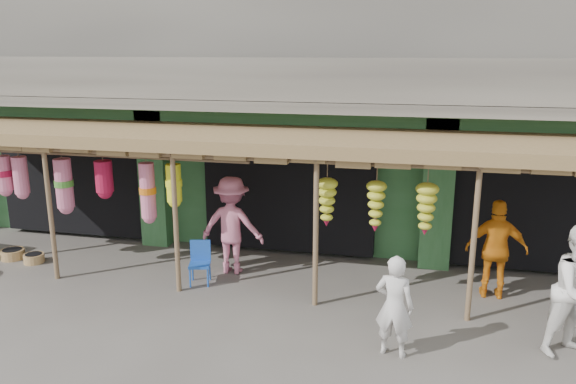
% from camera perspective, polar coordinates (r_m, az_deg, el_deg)
% --- Properties ---
extents(ground, '(80.00, 80.00, 0.00)m').
position_cam_1_polar(ground, '(10.20, -2.67, -10.32)').
color(ground, '#514C47').
rests_on(ground, ground).
extents(building, '(16.40, 6.80, 7.00)m').
position_cam_1_polar(building, '(14.04, 2.65, 10.71)').
color(building, gray).
rests_on(building, ground).
extents(awning, '(14.00, 2.70, 2.79)m').
position_cam_1_polar(awning, '(10.22, -2.36, 4.89)').
color(awning, brown).
rests_on(awning, ground).
extents(blue_chair, '(0.46, 0.47, 0.80)m').
position_cam_1_polar(blue_chair, '(10.64, -8.92, -6.82)').
color(blue_chair, '#1B4DB2').
rests_on(blue_chair, ground).
extents(basket_left, '(0.56, 0.56, 0.20)m').
position_cam_1_polar(basket_left, '(13.10, -26.19, -5.68)').
color(basket_left, '#936242').
rests_on(basket_left, ground).
extents(basket_right, '(0.41, 0.41, 0.18)m').
position_cam_1_polar(basket_right, '(12.68, -24.40, -6.16)').
color(basket_right, olive).
rests_on(basket_right, ground).
extents(person_front, '(0.60, 0.45, 1.50)m').
position_cam_1_polar(person_front, '(8.17, 10.74, -11.32)').
color(person_front, silver).
rests_on(person_front, ground).
extents(person_vendor, '(1.04, 0.45, 1.77)m').
position_cam_1_polar(person_vendor, '(10.41, 20.43, -5.49)').
color(person_vendor, orange).
rests_on(person_vendor, ground).
extents(person_shopper, '(1.24, 0.73, 1.91)m').
position_cam_1_polar(person_shopper, '(10.89, -5.72, -3.37)').
color(person_shopper, '#C66984').
rests_on(person_shopper, ground).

